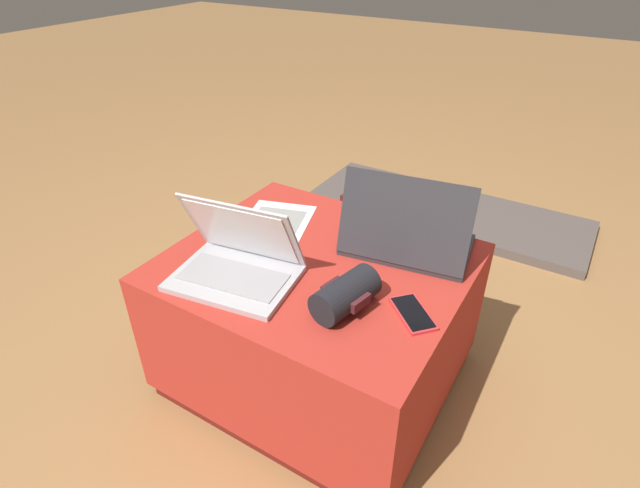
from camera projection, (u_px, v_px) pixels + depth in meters
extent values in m
plane|color=#9E7042|center=(318.00, 373.00, 1.69)|extent=(14.00, 14.00, 0.00)
cube|color=maroon|center=(317.00, 368.00, 1.68)|extent=(0.80, 0.69, 0.05)
cube|color=#B22D23|center=(317.00, 315.00, 1.55)|extent=(0.83, 0.72, 0.41)
cube|color=#B7B7BC|center=(234.00, 278.00, 1.36)|extent=(0.36, 0.28, 0.02)
cube|color=#9E9EA3|center=(233.00, 277.00, 1.35)|extent=(0.30, 0.17, 0.00)
cube|color=#B7B7BC|center=(243.00, 231.00, 1.35)|extent=(0.34, 0.16, 0.22)
cube|color=white|center=(242.00, 232.00, 1.34)|extent=(0.30, 0.14, 0.19)
cube|color=#333338|center=(408.00, 244.00, 1.50)|extent=(0.40, 0.30, 0.02)
cube|color=#9E9EA3|center=(409.00, 240.00, 1.50)|extent=(0.34, 0.18, 0.00)
cube|color=#333338|center=(404.00, 221.00, 1.36)|extent=(0.37, 0.13, 0.24)
cube|color=#B23D93|center=(404.00, 221.00, 1.37)|extent=(0.33, 0.11, 0.21)
cube|color=red|center=(413.00, 314.00, 1.24)|extent=(0.15, 0.15, 0.01)
cube|color=black|center=(413.00, 312.00, 1.24)|extent=(0.14, 0.13, 0.00)
cube|color=#5B1E19|center=(382.00, 252.00, 1.93)|extent=(0.36, 0.24, 0.43)
cube|color=#4E1A15|center=(397.00, 261.00, 2.03)|extent=(0.27, 0.13, 0.19)
torus|color=#5B1E19|center=(387.00, 197.00, 1.80)|extent=(0.09, 0.04, 0.09)
cube|color=silver|center=(274.00, 224.00, 1.61)|extent=(0.29, 0.35, 0.00)
cube|color=gray|center=(274.00, 224.00, 1.61)|extent=(0.22, 0.25, 0.00)
cylinder|color=black|center=(346.00, 294.00, 1.24)|extent=(0.13, 0.19, 0.09)
cube|color=#441B20|center=(346.00, 294.00, 1.24)|extent=(0.12, 0.09, 0.03)
cube|color=#564C47|center=(446.00, 211.00, 2.60)|extent=(1.40, 0.50, 0.04)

